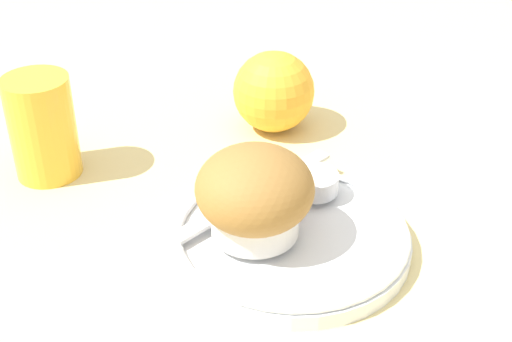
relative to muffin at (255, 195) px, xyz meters
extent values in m
plane|color=beige|center=(0.03, -0.02, -0.06)|extent=(3.00, 3.00, 0.00)
cylinder|color=white|center=(0.03, -0.01, -0.05)|extent=(0.20, 0.20, 0.01)
torus|color=white|center=(0.03, -0.01, -0.04)|extent=(0.20, 0.20, 0.01)
cylinder|color=silver|center=(0.00, 0.00, -0.02)|extent=(0.07, 0.07, 0.03)
ellipsoid|color=olive|center=(0.00, 0.00, 0.01)|extent=(0.10, 0.10, 0.07)
cylinder|color=silver|center=(0.08, 0.03, -0.03)|extent=(0.04, 0.04, 0.02)
cylinder|color=white|center=(0.08, 0.03, -0.02)|extent=(0.04, 0.04, 0.00)
sphere|color=#B7192D|center=(0.02, 0.02, -0.03)|extent=(0.02, 0.02, 0.02)
sphere|color=#B7192D|center=(0.04, 0.02, -0.03)|extent=(0.02, 0.02, 0.02)
cube|color=silver|center=(0.02, 0.05, -0.04)|extent=(0.19, 0.06, 0.00)
sphere|color=#F4A82D|center=(0.13, 0.17, -0.01)|extent=(0.09, 0.09, 0.09)
cylinder|color=gold|center=(-0.11, 0.21, -0.01)|extent=(0.06, 0.06, 0.10)
camera|label=1|loc=(-0.25, -0.41, 0.32)|focal=50.00mm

